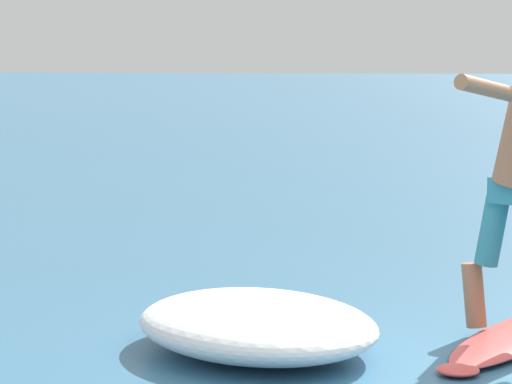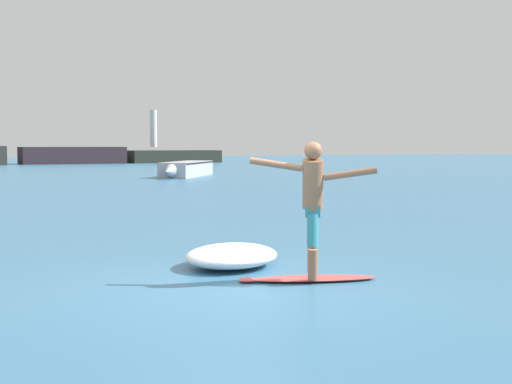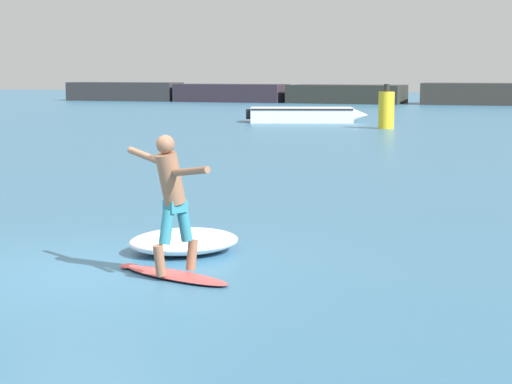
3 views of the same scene
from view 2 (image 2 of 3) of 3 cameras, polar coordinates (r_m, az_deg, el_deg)
name	(u,v)px [view 2 (image 2 of 3)]	position (r m, az deg, el deg)	size (l,w,h in m)	color
ground_plane	(235,291)	(9.07, -1.66, -7.92)	(200.00, 200.00, 0.00)	teal
surfboard	(310,278)	(9.75, 4.36, -6.91)	(1.88, 1.04, 0.20)	#DD4946
surfer	(313,197)	(9.55, 4.57, -0.43)	(1.50, 0.95, 1.83)	#926245
fishing_boat_near_jetty	(186,169)	(41.48, -5.65, 1.87)	(5.29, 6.39, 0.86)	#ABADB3
wave_foam_at_tail	(232,256)	(10.81, -1.97, -5.11)	(2.13, 2.11, 0.34)	white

